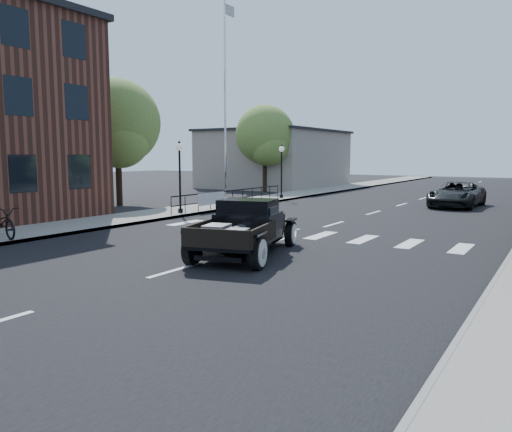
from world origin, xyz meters
The scene contains 15 objects.
ground centered at (0.00, 0.00, 0.00)m, with size 120.00×120.00×0.00m, color black.
road centered at (0.00, 15.00, 0.01)m, with size 14.00×80.00×0.02m, color black.
road_markings centered at (0.00, 10.00, 0.00)m, with size 12.00×60.00×0.06m, color silver, non-canonical shape.
sidewalk_left centered at (-8.50, 15.00, 0.07)m, with size 3.00×80.00×0.15m, color gray.
low_building_left centered at (-15.00, 28.00, 2.50)m, with size 10.00×12.00×5.00m, color #A39688.
railing centered at (-7.30, 10.00, 0.65)m, with size 0.08×10.00×1.00m, color black, non-canonical shape.
banner centered at (-7.22, 8.00, 0.45)m, with size 0.04×2.20×0.60m, color silver, non-canonical shape.
lamp_post_b centered at (-7.60, 6.00, 1.89)m, with size 0.36×0.36×3.47m, color black, non-canonical shape.
lamp_post_c centered at (-7.60, 16.00, 1.89)m, with size 0.36×0.36×3.47m, color black, non-canonical shape.
flagpole centered at (-9.20, 12.00, 6.10)m, with size 0.12×0.12×11.90m, color silver.
big_tree_near centered at (-14.00, 8.00, 3.65)m, with size 4.97×4.97×7.31m, color #5A7733, non-canonical shape.
big_tree_far centered at (-12.50, 22.00, 3.45)m, with size 4.70×4.70×6.90m, color #5A7733, non-canonical shape.
hotrod_pickup centered at (0.43, -0.43, 0.84)m, with size 2.26×4.84×1.68m, color black, non-canonical shape.
second_car centered at (2.98, 17.36, 0.71)m, with size 2.37×5.14×1.43m, color black.
motorcycle centered at (-7.76, -2.89, 0.68)m, with size 0.70×2.00×1.05m, color black.
Camera 1 is at (8.34, -12.40, 2.92)m, focal length 35.00 mm.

